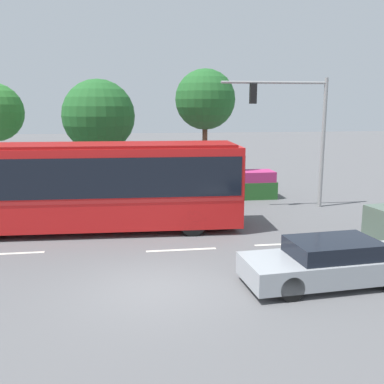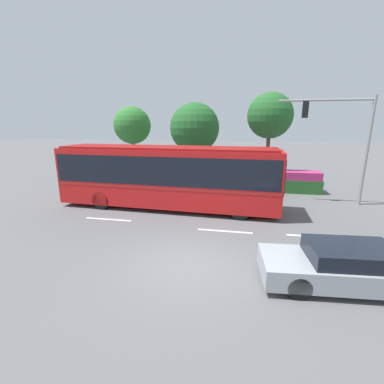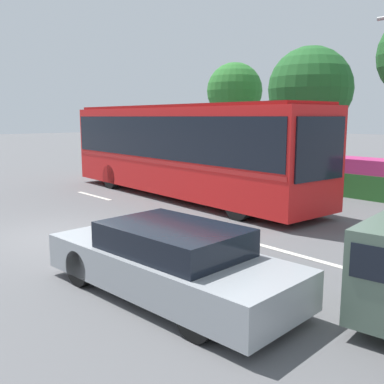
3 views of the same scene
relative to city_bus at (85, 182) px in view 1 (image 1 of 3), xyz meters
name	(u,v)px [view 1 (image 1 of 3)]	position (x,y,z in m)	size (l,w,h in m)	color
ground_plane	(153,288)	(2.28, -5.94, -1.94)	(140.00, 140.00, 0.00)	#5B5B5E
city_bus	(85,182)	(0.00, 0.00, 0.00)	(12.20, 3.00, 3.42)	red
sedan_foreground	(329,263)	(7.10, -6.29, -1.34)	(4.86, 2.16, 1.24)	#9EA3A8
traffic_light_pole	(300,122)	(9.71, 2.69, 2.16)	(5.08, 0.24, 6.13)	gray
flowering_hedge	(203,186)	(5.55, 5.20, -1.23)	(7.70, 1.40, 1.45)	#286028
street_tree_centre	(99,116)	(0.11, 7.89, 2.35)	(4.00, 4.00, 6.31)	brown
street_tree_right	(205,100)	(5.83, 6.39, 3.22)	(3.21, 3.21, 6.80)	brown
lane_stripe_near	(7,254)	(-2.38, -2.46, -1.94)	(2.40, 0.16, 0.01)	silver
lane_stripe_mid	(181,250)	(3.41, -2.89, -1.94)	(2.40, 0.16, 0.01)	silver
lane_stripe_far	(287,244)	(7.23, -2.79, -1.94)	(2.40, 0.16, 0.01)	silver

